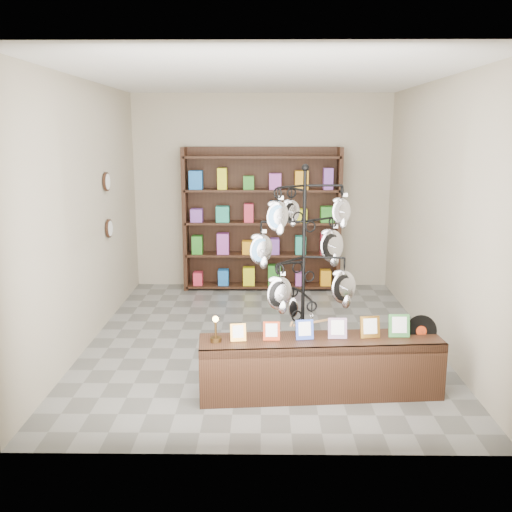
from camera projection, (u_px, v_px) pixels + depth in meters
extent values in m
plane|color=slate|center=(261.00, 339.00, 6.80)|extent=(5.00, 5.00, 0.00)
plane|color=#A99D88|center=(262.00, 192.00, 8.92)|extent=(4.00, 0.00, 4.00)
plane|color=#A99D88|center=(261.00, 263.00, 4.04)|extent=(4.00, 0.00, 4.00)
plane|color=#A99D88|center=(87.00, 214.00, 6.50)|extent=(0.00, 5.00, 5.00)
plane|color=#A99D88|center=(438.00, 214.00, 6.46)|extent=(0.00, 5.00, 5.00)
plane|color=white|center=(262.00, 77.00, 6.16)|extent=(5.00, 5.00, 0.00)
cylinder|color=black|center=(302.00, 374.00, 5.78)|extent=(0.56, 0.56, 0.03)
cylinder|color=black|center=(303.00, 276.00, 5.56)|extent=(0.05, 0.05, 2.07)
sphere|color=black|center=(305.00, 168.00, 5.34)|extent=(0.07, 0.07, 0.07)
ellipsoid|color=silver|center=(293.00, 308.00, 5.84)|extent=(0.11, 0.07, 0.22)
cube|color=#A77845|center=(311.00, 322.00, 5.36)|extent=(0.36, 0.19, 0.04)
cube|color=black|center=(320.00, 367.00, 5.31)|extent=(2.27, 0.64, 0.55)
cube|color=gold|center=(238.00, 332.00, 5.18)|extent=(0.15, 0.06, 0.16)
cube|color=#A92E0D|center=(271.00, 331.00, 5.20)|extent=(0.16, 0.07, 0.17)
cube|color=#263FA5|center=(305.00, 330.00, 5.22)|extent=(0.17, 0.07, 0.18)
cube|color=#E54C33|center=(337.00, 328.00, 5.24)|extent=(0.18, 0.07, 0.19)
cube|color=gold|center=(370.00, 327.00, 5.26)|extent=(0.19, 0.08, 0.20)
cube|color=#337233|center=(399.00, 326.00, 5.28)|extent=(0.20, 0.08, 0.21)
cylinder|color=black|center=(421.00, 331.00, 5.36)|extent=(0.31, 0.09, 0.30)
cylinder|color=#A92E0D|center=(421.00, 331.00, 5.36)|extent=(0.10, 0.04, 0.10)
cylinder|color=#412C12|center=(216.00, 339.00, 5.17)|extent=(0.10, 0.10, 0.04)
cylinder|color=#412C12|center=(216.00, 330.00, 5.16)|extent=(0.02, 0.02, 0.14)
sphere|color=#FFBF59|center=(215.00, 319.00, 5.13)|extent=(0.06, 0.06, 0.06)
cube|color=black|center=(262.00, 218.00, 8.95)|extent=(2.40, 0.04, 2.20)
cube|color=black|center=(186.00, 219.00, 8.81)|extent=(0.06, 0.36, 2.20)
cube|color=black|center=(338.00, 219.00, 8.78)|extent=(0.06, 0.36, 2.20)
cube|color=black|center=(262.00, 285.00, 9.01)|extent=(2.36, 0.36, 0.04)
cube|color=black|center=(262.00, 254.00, 8.91)|extent=(2.36, 0.36, 0.03)
cube|color=black|center=(262.00, 223.00, 8.80)|extent=(2.36, 0.36, 0.04)
cube|color=black|center=(262.00, 190.00, 8.70)|extent=(2.36, 0.36, 0.04)
cube|color=black|center=(262.00, 157.00, 8.59)|extent=(2.36, 0.36, 0.04)
cylinder|color=black|center=(107.00, 182.00, 7.22)|extent=(0.03, 0.24, 0.24)
cylinder|color=black|center=(109.00, 228.00, 7.35)|extent=(0.03, 0.24, 0.24)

